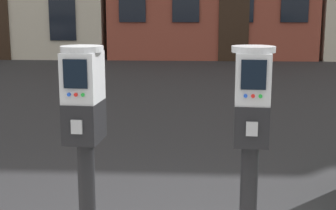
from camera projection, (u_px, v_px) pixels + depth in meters
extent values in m
cube|color=black|center=(84.00, 121.00, 2.48)|extent=(0.19, 0.25, 0.21)
cube|color=#A5A8AD|center=(77.00, 127.00, 2.36)|extent=(0.06, 0.02, 0.07)
cube|color=#B7BABF|center=(83.00, 77.00, 2.44)|extent=(0.19, 0.24, 0.25)
cube|color=black|center=(75.00, 74.00, 2.32)|extent=(0.12, 0.02, 0.14)
cylinder|color=blue|center=(69.00, 95.00, 2.34)|extent=(0.02, 0.01, 0.02)
cylinder|color=red|center=(76.00, 95.00, 2.33)|extent=(0.02, 0.01, 0.02)
cylinder|color=green|center=(83.00, 95.00, 2.33)|extent=(0.02, 0.01, 0.02)
cylinder|color=#B7BABF|center=(82.00, 49.00, 2.41)|extent=(0.23, 0.23, 0.03)
cube|color=black|center=(251.00, 123.00, 2.43)|extent=(0.19, 0.25, 0.21)
cube|color=#A5A8AD|center=(252.00, 129.00, 2.31)|extent=(0.06, 0.02, 0.07)
cube|color=#B7BABF|center=(253.00, 78.00, 2.39)|extent=(0.19, 0.24, 0.25)
cube|color=black|center=(254.00, 75.00, 2.27)|extent=(0.12, 0.02, 0.14)
cylinder|color=blue|center=(246.00, 96.00, 2.29)|extent=(0.02, 0.01, 0.02)
cylinder|color=red|center=(253.00, 96.00, 2.29)|extent=(0.02, 0.01, 0.02)
cylinder|color=green|center=(260.00, 96.00, 2.28)|extent=(0.02, 0.01, 0.02)
cylinder|color=#B7BABF|center=(254.00, 49.00, 2.36)|extent=(0.23, 0.23, 0.03)
cube|color=black|center=(63.00, 20.00, 16.25)|extent=(0.90, 0.06, 1.35)
cube|color=black|center=(234.00, 30.00, 16.00)|extent=(1.00, 0.07, 2.10)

